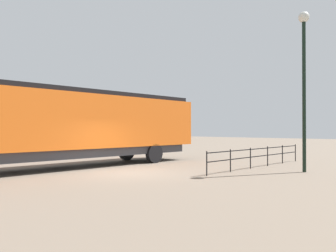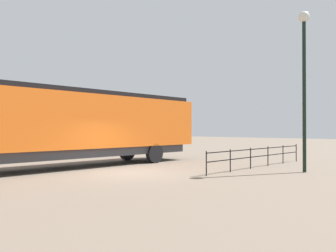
{
  "view_description": "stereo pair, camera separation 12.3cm",
  "coord_description": "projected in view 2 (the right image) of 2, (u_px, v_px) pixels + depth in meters",
  "views": [
    {
      "loc": [
        11.54,
        -9.45,
        1.95
      ],
      "look_at": [
        -0.03,
        2.48,
        2.11
      ],
      "focal_mm": 35.45,
      "sensor_mm": 36.0,
      "label": 1
    },
    {
      "loc": [
        11.63,
        -9.37,
        1.95
      ],
      "look_at": [
        -0.03,
        2.48,
        2.11
      ],
      "focal_mm": 35.45,
      "sensor_mm": 36.0,
      "label": 2
    }
  ],
  "objects": [
    {
      "name": "platform_fence",
      "position": [
        260.0,
        154.0,
        16.98
      ],
      "size": [
        0.05,
        8.88,
        1.03
      ],
      "color": "black",
      "rests_on": "ground_plane"
    },
    {
      "name": "lamp_post",
      "position": [
        304.0,
        64.0,
        15.07
      ],
      "size": [
        0.49,
        0.49,
        7.33
      ],
      "color": "black",
      "rests_on": "ground_plane"
    },
    {
      "name": "ground_plane",
      "position": [
        130.0,
        173.0,
        14.81
      ],
      "size": [
        120.0,
        120.0,
        0.0
      ],
      "primitive_type": "plane",
      "color": "#756656"
    },
    {
      "name": "locomotive",
      "position": [
        65.0,
        124.0,
        16.55
      ],
      "size": [
        2.83,
        17.4,
        3.94
      ],
      "color": "orange",
      "rests_on": "ground_plane"
    }
  ]
}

